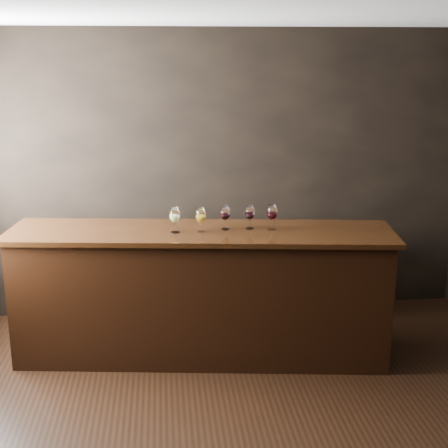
{
  "coord_description": "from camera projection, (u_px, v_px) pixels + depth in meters",
  "views": [
    {
      "loc": [
        -0.51,
        -3.77,
        2.54
      ],
      "look_at": [
        -0.01,
        1.21,
        1.18
      ],
      "focal_mm": 50.0,
      "sensor_mm": 36.0,
      "label": 1
    }
  ],
  "objects": [
    {
      "name": "glass_white",
      "position": [
        175.0,
        216.0,
        5.09
      ],
      "size": [
        0.09,
        0.09,
        0.21
      ],
      "color": "white",
      "rests_on": "bar_top"
    },
    {
      "name": "glass_amber",
      "position": [
        201.0,
        216.0,
        5.11
      ],
      "size": [
        0.09,
        0.09,
        0.2
      ],
      "color": "white",
      "rests_on": "bar_top"
    },
    {
      "name": "glass_red_a",
      "position": [
        225.0,
        214.0,
        5.18
      ],
      "size": [
        0.08,
        0.08,
        0.2
      ],
      "color": "white",
      "rests_on": "bar_top"
    },
    {
      "name": "ground",
      "position": [
        242.0,
        433.0,
        4.34
      ],
      "size": [
        5.0,
        5.0,
        0.0
      ],
      "primitive_type": "plane",
      "color": "black",
      "rests_on": "ground"
    },
    {
      "name": "bar_top",
      "position": [
        201.0,
        233.0,
        5.19
      ],
      "size": [
        3.29,
        1.14,
        0.04
      ],
      "primitive_type": "cube",
      "rotation": [
        0.0,
        0.0,
        -0.12
      ],
      "color": "black",
      "rests_on": "bar_counter"
    },
    {
      "name": "glass_red_b",
      "position": [
        250.0,
        213.0,
        5.2
      ],
      "size": [
        0.08,
        0.08,
        0.2
      ],
      "color": "white",
      "rests_on": "bar_top"
    },
    {
      "name": "back_bar_shelf",
      "position": [
        187.0,
        273.0,
        6.14
      ],
      "size": [
        2.58,
        0.4,
        0.93
      ],
      "primitive_type": "cube",
      "color": "black",
      "rests_on": "ground"
    },
    {
      "name": "glass_red_c",
      "position": [
        272.0,
        213.0,
        5.17
      ],
      "size": [
        0.09,
        0.09,
        0.21
      ],
      "color": "white",
      "rests_on": "bar_top"
    },
    {
      "name": "bar_counter",
      "position": [
        201.0,
        296.0,
        5.33
      ],
      "size": [
        3.18,
        1.06,
        1.09
      ],
      "primitive_type": "cube",
      "rotation": [
        0.0,
        0.0,
        -0.12
      ],
      "color": "black",
      "rests_on": "ground"
    },
    {
      "name": "room_shell",
      "position": [
        206.0,
        175.0,
        3.95
      ],
      "size": [
        5.02,
        4.52,
        2.81
      ],
      "color": "black",
      "rests_on": "ground"
    }
  ]
}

